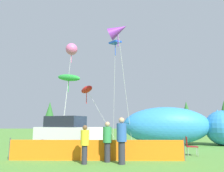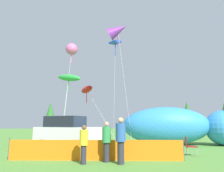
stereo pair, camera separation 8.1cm
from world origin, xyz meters
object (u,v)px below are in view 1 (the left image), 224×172
object	(u,v)px
spectator_in_grey_shirt	(85,143)
kite_pink_octopus	(72,49)
folding_chair	(190,145)
kite_blue_box	(115,45)
spectator_in_black_shirt	(107,140)
parked_car	(67,133)
kite_purple_delta	(118,31)
kite_red_lizard	(87,90)
kite_green_fish	(69,78)
spectator_in_blue_shirt	(122,138)
inflatable_cat	(178,127)

from	to	relation	value
spectator_in_grey_shirt	kite_pink_octopus	world-z (taller)	kite_pink_octopus
folding_chair	kite_blue_box	size ratio (longest dim) A/B	0.10
spectator_in_black_shirt	kite_blue_box	distance (m)	12.94
parked_car	kite_pink_octopus	distance (m)	9.00
kite_purple_delta	kite_pink_octopus	size ratio (longest dim) A/B	1.07
kite_red_lizard	kite_blue_box	size ratio (longest dim) A/B	0.55
kite_green_fish	kite_red_lizard	distance (m)	2.00
spectator_in_blue_shirt	kite_pink_octopus	size ratio (longest dim) A/B	0.21
spectator_in_blue_shirt	kite_green_fish	bearing A→B (deg)	112.87
spectator_in_black_shirt	kite_pink_octopus	xyz separation A→B (m)	(-3.36, 9.37, 7.42)
parked_car	spectator_in_grey_shirt	world-z (taller)	parked_car
folding_chair	kite_purple_delta	xyz separation A→B (m)	(-3.55, 4.15, 8.18)
spectator_in_grey_shirt	kite_green_fish	size ratio (longest dim) A/B	0.25
kite_green_fish	kite_pink_octopus	size ratio (longest dim) A/B	0.71
kite_pink_octopus	spectator_in_grey_shirt	bearing A→B (deg)	-76.19
kite_green_fish	kite_purple_delta	world-z (taller)	kite_purple_delta
spectator_in_grey_shirt	spectator_in_blue_shirt	distance (m)	1.55
kite_red_lizard	spectator_in_black_shirt	bearing A→B (deg)	-78.94
kite_blue_box	kite_green_fish	bearing A→B (deg)	-169.76
inflatable_cat	kite_red_lizard	size ratio (longest dim) A/B	1.76
folding_chair	kite_red_lizard	size ratio (longest dim) A/B	0.19
inflatable_cat	parked_car	bearing A→B (deg)	-149.85
kite_green_fish	kite_purple_delta	bearing A→B (deg)	-36.99
parked_car	kite_pink_octopus	xyz separation A→B (m)	(-0.81, 5.16, 7.33)
parked_car	kite_green_fish	world-z (taller)	kite_green_fish
folding_chair	kite_red_lizard	bearing A→B (deg)	140.68
spectator_in_black_shirt	kite_green_fish	size ratio (longest dim) A/B	0.27
inflatable_cat	spectator_in_blue_shirt	distance (m)	9.36
spectator_in_grey_shirt	kite_red_lizard	distance (m)	11.34
spectator_in_black_shirt	kite_purple_delta	world-z (taller)	kite_purple_delta
spectator_in_black_shirt	kite_blue_box	size ratio (longest dim) A/B	0.18
spectator_in_black_shirt	kite_green_fish	bearing A→B (deg)	110.84
folding_chair	kite_pink_octopus	distance (m)	13.26
kite_pink_octopus	kite_blue_box	world-z (taller)	kite_blue_box
inflatable_cat	kite_purple_delta	distance (m)	8.87
spectator_in_blue_shirt	kite_red_lizard	bearing A→B (deg)	103.62
kite_pink_octopus	kite_red_lizard	bearing A→B (deg)	28.61
folding_chair	spectator_in_grey_shirt	bearing A→B (deg)	-142.44
folding_chair	kite_green_fish	distance (m)	11.92
kite_purple_delta	kite_blue_box	bearing A→B (deg)	91.39
parked_car	spectator_in_grey_shirt	distance (m)	4.96
kite_purple_delta	kite_red_lizard	size ratio (longest dim) A/B	1.84
spectator_in_grey_shirt	kite_purple_delta	size ratio (longest dim) A/B	0.17
spectator_in_grey_shirt	spectator_in_blue_shirt	size ratio (longest dim) A/B	0.83
spectator_in_black_shirt	kite_green_fish	world-z (taller)	kite_green_fish
spectator_in_black_shirt	kite_red_lizard	bearing A→B (deg)	101.06
folding_chair	spectator_in_grey_shirt	xyz separation A→B (m)	(-5.25, -2.37, 0.31)
spectator_in_grey_shirt	kite_purple_delta	xyz separation A→B (m)	(1.71, 6.52, 7.87)
spectator_in_black_shirt	kite_pink_octopus	bearing A→B (deg)	109.75
inflatable_cat	kite_green_fish	bearing A→B (deg)	176.76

